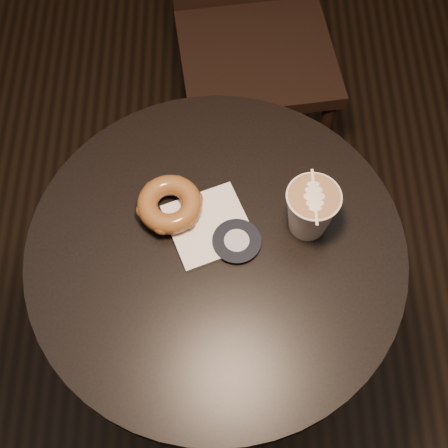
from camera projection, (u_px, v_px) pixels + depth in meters
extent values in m
plane|color=black|center=(219.00, 357.00, 1.80)|extent=(4.50, 4.50, 0.00)
cylinder|color=black|center=(216.00, 251.00, 1.15)|extent=(0.70, 0.70, 0.03)
cylinder|color=black|center=(218.00, 315.00, 1.48)|extent=(0.07, 0.07, 0.70)
cylinder|color=black|center=(219.00, 356.00, 1.80)|extent=(0.44, 0.44, 0.02)
cube|color=black|center=(256.00, 53.00, 1.72)|extent=(0.47, 0.47, 0.04)
cylinder|color=black|center=(203.00, 160.00, 1.84)|extent=(0.04, 0.04, 0.47)
cylinder|color=black|center=(321.00, 146.00, 1.86)|extent=(0.04, 0.04, 0.47)
cylinder|color=black|center=(189.00, 68.00, 2.00)|extent=(0.04, 0.04, 0.47)
cylinder|color=black|center=(297.00, 56.00, 2.02)|extent=(0.04, 0.04, 0.47)
cube|color=white|center=(209.00, 226.00, 1.15)|extent=(0.18, 0.18, 0.01)
torus|color=brown|center=(170.00, 204.00, 1.15)|extent=(0.12, 0.12, 0.04)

